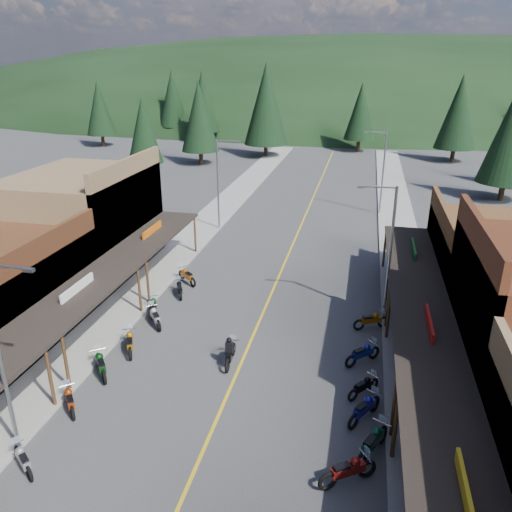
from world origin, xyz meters
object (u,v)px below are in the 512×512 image
Objects in this scene: bike_east_6 at (373,441)px; bike_east_10 at (371,319)px; streetlight_0 at (2,352)px; bike_west_10 at (154,305)px; shop_west_3 at (85,222)px; pine_11 at (512,133)px; rider_on_bike at (230,352)px; bike_west_5 at (23,459)px; pedestrian_east_a at (425,455)px; streetlight_3 at (382,169)px; bike_west_8 at (130,342)px; pine_2 at (266,104)px; pine_10 at (199,116)px; bike_east_9 at (363,353)px; bike_west_9 at (155,316)px; pedestrian_east_b at (399,265)px; bike_west_6 at (70,399)px; pine_1 at (203,101)px; streetlight_2 at (388,248)px; bike_west_11 at (180,288)px; pine_7 at (173,98)px; streetlight_1 at (219,180)px; pine_3 at (361,111)px; bike_west_12 at (187,275)px; bike_east_5 at (348,469)px; bike_west_7 at (101,364)px; pine_8 at (144,131)px; bike_east_7 at (365,407)px; shop_east_3 at (499,267)px.

bike_east_10 is at bearing 117.00° from bike_east_6.
streetlight_0 reaches higher than bike_west_10.
pine_11 is at bearing 38.32° from shop_west_3.
bike_east_10 is 8.56m from rider_on_bike.
bike_west_5 is 1.08× the size of pedestrian_east_a.
streetlight_3 is 3.68× the size of bike_west_8.
pine_2 is at bearing 68.79° from bike_west_8.
pine_10 is 5.37× the size of bike_east_9.
bike_west_9 reaches higher than bike_east_10.
bike_west_9 is at bearing 148.43° from rider_on_bike.
pine_2 is at bearing -63.13° from pedestrian_east_b.
bike_west_5 is at bearing -68.67° from bike_east_10.
pine_1 is at bearing 63.96° from bike_west_6.
bike_west_8 is 1.24× the size of pedestrian_east_a.
rider_on_bike is (17.48, -48.48, -6.14)m from pine_10.
bike_west_9 is at bearing -163.90° from streetlight_2.
streetlight_2 reaches higher than bike_west_11.
bike_east_10 reaches higher than bike_west_5.
bike_east_10 is at bearing -61.06° from pine_7.
bike_east_10 is (13.33, -15.41, -3.86)m from streetlight_1.
pine_3 is at bearing 92.91° from streetlight_2.
shop_west_3 is 5.09× the size of bike_west_12.
bike_west_7 is at bearing -142.52° from bike_east_5.
bike_east_7 is (28.11, -41.35, -5.34)m from pine_8.
bike_west_10 is at bearing -69.98° from pine_7.
pine_8 reaches higher than bike_east_9.
bike_east_7 is 3.47m from pedestrian_east_a.
streetlight_2 is at bearing -59.29° from pine_10.
bike_east_10 is at bearing 130.10° from bike_east_9.
bike_west_9 is at bearing -40.91° from shop_west_3.
shop_east_3 is 18.29m from bike_east_5.
streetlight_3 is at bearing 34.22° from bike_west_10.
bike_east_5 is 1.30× the size of pedestrian_east_a.
streetlight_1 is 4.22× the size of bike_west_5.
shop_east_3 is at bearing 1.27° from bike_west_8.
pine_7 is at bearing 143.13° from pine_1.
bike_east_7 is at bearing -88.21° from pine_3.
streetlight_1 is 3.50× the size of bike_east_5.
streetlight_0 is at bearing -121.49° from pine_11.
bike_west_7 is at bearing -116.55° from bike_east_9.
bike_west_5 is at bearing -90.52° from pedestrian_east_a.
pine_11 is at bearing 152.75° from pedestrian_east_a.
bike_west_8 is at bearing -92.94° from bike_east_10.
bike_east_9 is at bearing -20.97° from bike_west_7.
pine_8 is 5.27× the size of bike_west_5.
bike_west_8 is 1.04× the size of bike_east_10.
pedestrian_east_a is (40.25, -80.06, -6.21)m from pine_7.
pedestrian_east_a reaches higher than bike_west_6.
pine_1 is 5.58× the size of bike_west_7.
pedestrian_east_a is (15.20, -26.06, -3.43)m from streetlight_1.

